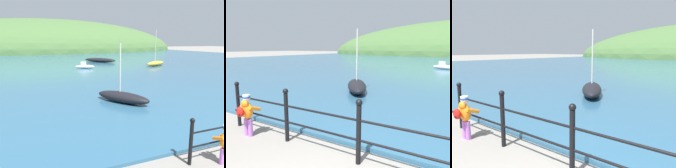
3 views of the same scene
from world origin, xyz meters
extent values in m
cube|color=#2D5B7A|center=(0.00, 32.00, 0.05)|extent=(80.00, 60.00, 0.10)
ellipsoid|color=#476B38|center=(0.00, 68.67, 0.00)|extent=(83.99, 46.20, 18.98)
cylinder|color=black|center=(-3.84, 1.50, 0.55)|extent=(0.09, 0.09, 1.10)
sphere|color=black|center=(-3.84, 1.50, 1.15)|extent=(0.12, 0.12, 0.12)
cylinder|color=#AD66C6|center=(-3.10, 1.21, 0.21)|extent=(0.11, 0.11, 0.42)
cylinder|color=orange|center=(-3.18, 1.29, 0.67)|extent=(0.11, 0.32, 0.19)
ellipsoid|color=black|center=(2.61, 26.73, 0.39)|extent=(4.14, 4.66, 0.58)
ellipsoid|color=black|center=(-3.15, 6.91, 0.35)|extent=(2.19, 2.90, 0.51)
cylinder|color=beige|center=(-3.22, 7.03, 1.76)|extent=(0.07, 0.07, 2.31)
ellipsoid|color=silver|center=(-1.28, 20.44, 0.29)|extent=(2.09, 1.16, 0.39)
cube|color=silver|center=(-1.42, 20.50, 0.66)|extent=(0.63, 0.45, 0.35)
ellipsoid|color=gold|center=(7.25, 19.78, 0.39)|extent=(3.38, 2.13, 0.57)
cylinder|color=beige|center=(7.10, 19.71, 2.49)|extent=(0.07, 0.07, 3.63)
camera|label=1|loc=(-7.49, -2.32, 3.00)|focal=35.00mm
camera|label=2|loc=(1.46, -1.79, 2.09)|focal=35.00mm
camera|label=3|loc=(1.70, -1.15, 2.01)|focal=35.00mm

